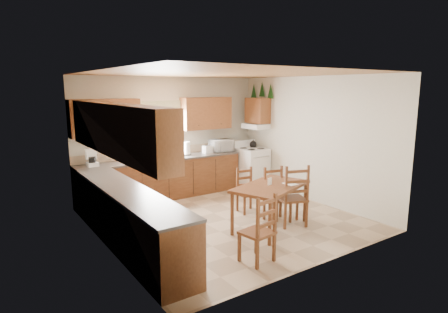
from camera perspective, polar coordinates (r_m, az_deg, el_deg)
floor at (r=7.17m, az=0.37°, el=-9.57°), size 4.50×4.50×0.00m
ceiling at (r=6.74m, az=0.40°, el=12.55°), size 4.50×4.50×0.00m
wall_left at (r=5.86m, az=-17.99°, el=-0.90°), size 4.50×4.50×0.00m
wall_right at (r=8.30m, az=13.25°, el=2.52°), size 4.50×4.50×0.00m
wall_back at (r=8.75m, az=-8.07°, el=3.08°), size 4.50×4.50×0.00m
wall_front at (r=5.17m, az=14.78°, el=-2.18°), size 4.50×4.50×0.00m
lower_cab_back at (r=8.49m, az=-9.28°, el=-3.43°), size 3.75×0.60×0.88m
lower_cab_left at (r=6.05m, az=-14.34°, el=-9.32°), size 0.60×3.60×0.88m
counter_back at (r=8.39m, az=-9.37°, el=-0.37°), size 3.75×0.63×0.04m
counter_left at (r=5.91m, az=-14.54°, el=-5.11°), size 0.63×3.60×0.04m
backsplash at (r=8.63m, az=-10.21°, el=0.64°), size 3.75×0.01×0.18m
upper_cab_back_left at (r=7.98m, az=-17.67°, el=5.65°), size 1.41×0.33×0.75m
upper_cab_back_right at (r=8.97m, az=-2.71°, el=6.60°), size 1.25×0.33×0.75m
upper_cab_left at (r=5.69m, az=-16.25°, el=4.03°), size 0.33×3.60×0.75m
upper_cab_stove at (r=9.33m, az=5.13°, el=6.98°), size 0.33×0.62×0.62m
range_hood at (r=9.32m, az=4.86°, el=4.65°), size 0.44×0.62×0.12m
window_frame at (r=8.57m, az=-9.82°, el=4.23°), size 1.13×0.02×1.18m
window_pane at (r=8.57m, az=-9.80°, el=4.23°), size 1.05×0.01×1.10m
window_valance at (r=8.51m, az=-9.83°, el=7.57°), size 1.19×0.01×0.24m
sink_basin at (r=8.41m, az=-8.92°, el=-0.05°), size 0.75×0.45×0.04m
pine_decal_a at (r=9.15m, az=7.11°, el=9.89°), size 0.22×0.22×0.36m
pine_decal_b at (r=9.39m, az=5.81°, el=10.17°), size 0.22×0.22×0.36m
pine_decal_c at (r=9.64m, az=4.56°, el=9.96°), size 0.22×0.22×0.36m
stove at (r=9.35m, az=4.28°, el=-1.79°), size 0.66×0.68×0.96m
coffeemaker at (r=7.83m, az=-19.48°, el=-0.19°), size 0.23×0.26×0.34m
paper_towel at (r=8.66m, az=-5.61°, el=1.23°), size 0.15×0.15×0.31m
toaster at (r=8.89m, az=-2.52°, el=1.09°), size 0.25×0.18×0.19m
microwave at (r=9.10m, az=-0.47°, el=1.67°), size 0.52×0.40×0.30m
dining_table at (r=6.69m, az=7.09°, el=-7.59°), size 1.66×1.28×0.78m
chair_near_left at (r=5.39m, az=5.06°, el=-10.80°), size 0.48×0.46×1.00m
chair_near_right at (r=6.86m, az=10.30°, el=-5.75°), size 0.59×0.58×1.12m
chair_far_left at (r=7.01m, az=8.16°, el=-5.86°), size 0.48×0.47×1.00m
chair_far_right at (r=7.47m, az=3.63°, el=-5.22°), size 0.41×0.40×0.88m
table_paper at (r=6.71m, az=10.04°, el=-4.11°), size 0.19×0.25×0.00m
table_card at (r=6.57m, az=6.98°, el=-3.79°), size 0.09×0.04×0.12m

